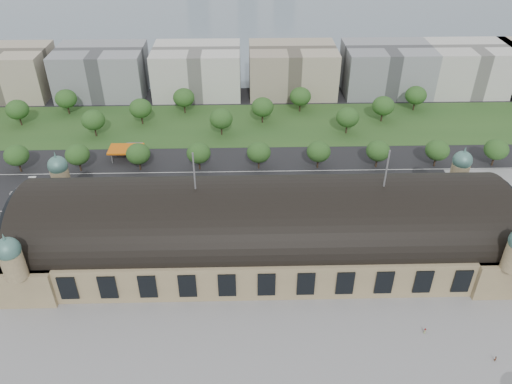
{
  "coord_description": "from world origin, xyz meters",
  "views": [
    {
      "loc": [
        -5.42,
        -120.81,
        105.57
      ],
      "look_at": [
        -2.05,
        14.95,
        14.0
      ],
      "focal_mm": 35.0,
      "sensor_mm": 36.0,
      "label": 1
    }
  ],
  "objects_px": {
    "parked_car_6": "(191,215)",
    "bus_mid": "(311,193)",
    "petrol_station": "(131,149)",
    "parked_car_5": "(195,208)",
    "parked_car_0": "(89,209)",
    "traffic_car_0": "(15,193)",
    "parked_car_2": "(143,208)",
    "traffic_car_6": "(428,191)",
    "parked_car_1": "(126,215)",
    "bus_east": "(294,197)",
    "pedestrian_0": "(425,331)",
    "traffic_car_3": "(212,187)",
    "pedestrian_1": "(496,359)",
    "parked_car_3": "(107,213)",
    "parked_car_4": "(124,210)",
    "traffic_car_2": "(138,195)",
    "bus_west": "(225,194)",
    "traffic_car_5": "(318,186)"
  },
  "relations": [
    {
      "from": "parked_car_6",
      "to": "bus_mid",
      "type": "bearing_deg",
      "value": 65.28
    },
    {
      "from": "petrol_station",
      "to": "parked_car_5",
      "type": "distance_m",
      "value": 50.33
    },
    {
      "from": "parked_car_0",
      "to": "parked_car_5",
      "type": "xyz_separation_m",
      "value": [
        37.89,
        0.0,
        0.06
      ]
    },
    {
      "from": "traffic_car_0",
      "to": "parked_car_2",
      "type": "xyz_separation_m",
      "value": [
        49.57,
        -11.3,
        0.09
      ]
    },
    {
      "from": "traffic_car_6",
      "to": "parked_car_6",
      "type": "bearing_deg",
      "value": -83.38
    },
    {
      "from": "parked_car_1",
      "to": "bus_east",
      "type": "distance_m",
      "value": 60.52
    },
    {
      "from": "pedestrian_0",
      "to": "traffic_car_3",
      "type": "bearing_deg",
      "value": 106.17
    },
    {
      "from": "parked_car_1",
      "to": "pedestrian_1",
      "type": "xyz_separation_m",
      "value": [
        104.36,
        -63.38,
        0.12
      ]
    },
    {
      "from": "traffic_car_3",
      "to": "bus_mid",
      "type": "xyz_separation_m",
      "value": [
        37.07,
        -6.03,
        0.73
      ]
    },
    {
      "from": "parked_car_2",
      "to": "pedestrian_0",
      "type": "distance_m",
      "value": 102.13
    },
    {
      "from": "traffic_car_3",
      "to": "parked_car_0",
      "type": "distance_m",
      "value": 45.37
    },
    {
      "from": "parked_car_0",
      "to": "parked_car_3",
      "type": "bearing_deg",
      "value": 44.6
    },
    {
      "from": "petrol_station",
      "to": "parked_car_4",
      "type": "height_order",
      "value": "petrol_station"
    },
    {
      "from": "petrol_station",
      "to": "parked_car_3",
      "type": "distance_m",
      "value": 42.98
    },
    {
      "from": "bus_mid",
      "to": "traffic_car_6",
      "type": "bearing_deg",
      "value": -93.5
    },
    {
      "from": "traffic_car_2",
      "to": "bus_east",
      "type": "bearing_deg",
      "value": 80.62
    },
    {
      "from": "petrol_station",
      "to": "pedestrian_0",
      "type": "bearing_deg",
      "value": -45.74
    },
    {
      "from": "parked_car_3",
      "to": "pedestrian_1",
      "type": "bearing_deg",
      "value": 32.11
    },
    {
      "from": "traffic_car_3",
      "to": "parked_car_1",
      "type": "distance_m",
      "value": 33.84
    },
    {
      "from": "pedestrian_0",
      "to": "bus_west",
      "type": "bearing_deg",
      "value": 106.25
    },
    {
      "from": "parked_car_1",
      "to": "parked_car_3",
      "type": "height_order",
      "value": "parked_car_3"
    },
    {
      "from": "bus_east",
      "to": "traffic_car_0",
      "type": "bearing_deg",
      "value": 80.75
    },
    {
      "from": "traffic_car_2",
      "to": "parked_car_2",
      "type": "xyz_separation_m",
      "value": [
        3.24,
        -8.92,
        0.03
      ]
    },
    {
      "from": "petrol_station",
      "to": "parked_car_4",
      "type": "bearing_deg",
      "value": -83.11
    },
    {
      "from": "parked_car_4",
      "to": "traffic_car_6",
      "type": "bearing_deg",
      "value": 68.71
    },
    {
      "from": "parked_car_4",
      "to": "bus_mid",
      "type": "bearing_deg",
      "value": 70.52
    },
    {
      "from": "parked_car_0",
      "to": "pedestrian_0",
      "type": "xyz_separation_m",
      "value": [
        103.4,
        -57.83,
        0.13
      ]
    },
    {
      "from": "parked_car_3",
      "to": "parked_car_6",
      "type": "bearing_deg",
      "value": 59.57
    },
    {
      "from": "traffic_car_6",
      "to": "parked_car_3",
      "type": "height_order",
      "value": "parked_car_3"
    },
    {
      "from": "traffic_car_6",
      "to": "parked_car_3",
      "type": "xyz_separation_m",
      "value": [
        -117.89,
        -11.02,
        0.05
      ]
    },
    {
      "from": "traffic_car_5",
      "to": "bus_west",
      "type": "relative_size",
      "value": 0.34
    },
    {
      "from": "bus_mid",
      "to": "pedestrian_0",
      "type": "height_order",
      "value": "bus_mid"
    },
    {
      "from": "parked_car_3",
      "to": "traffic_car_0",
      "type": "bearing_deg",
      "value": -138.23
    },
    {
      "from": "bus_west",
      "to": "traffic_car_3",
      "type": "bearing_deg",
      "value": 34.28
    },
    {
      "from": "bus_east",
      "to": "pedestrian_0",
      "type": "xyz_separation_m",
      "value": [
        29.36,
        -62.12,
        -0.94
      ]
    },
    {
      "from": "parked_car_6",
      "to": "parked_car_1",
      "type": "bearing_deg",
      "value": -129.55
    },
    {
      "from": "traffic_car_0",
      "to": "traffic_car_2",
      "type": "xyz_separation_m",
      "value": [
        46.33,
        -2.38,
        0.07
      ]
    },
    {
      "from": "traffic_car_3",
      "to": "bus_east",
      "type": "xyz_separation_m",
      "value": [
        30.58,
        -8.75,
        1.05
      ]
    },
    {
      "from": "parked_car_6",
      "to": "traffic_car_2",
      "type": "bearing_deg",
      "value": -160.57
    },
    {
      "from": "parked_car_2",
      "to": "bus_mid",
      "type": "bearing_deg",
      "value": 61.53
    },
    {
      "from": "parked_car_3",
      "to": "bus_west",
      "type": "height_order",
      "value": "bus_west"
    },
    {
      "from": "parked_car_1",
      "to": "bus_east",
      "type": "bearing_deg",
      "value": 69.01
    },
    {
      "from": "traffic_car_5",
      "to": "bus_west",
      "type": "bearing_deg",
      "value": 103.98
    },
    {
      "from": "traffic_car_2",
      "to": "pedestrian_0",
      "type": "height_order",
      "value": "pedestrian_0"
    },
    {
      "from": "bus_east",
      "to": "traffic_car_2",
      "type": "bearing_deg",
      "value": 80.03
    },
    {
      "from": "traffic_car_3",
      "to": "bus_mid",
      "type": "height_order",
      "value": "bus_mid"
    },
    {
      "from": "pedestrian_0",
      "to": "pedestrian_1",
      "type": "height_order",
      "value": "pedestrian_0"
    },
    {
      "from": "pedestrian_1",
      "to": "bus_west",
      "type": "bearing_deg",
      "value": 86.3
    },
    {
      "from": "traffic_car_3",
      "to": "bus_west",
      "type": "distance_m",
      "value": 7.87
    },
    {
      "from": "traffic_car_5",
      "to": "traffic_car_6",
      "type": "xyz_separation_m",
      "value": [
        41.0,
        -4.94,
        0.02
      ]
    }
  ]
}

